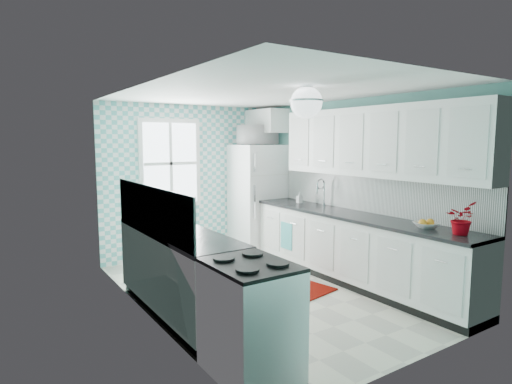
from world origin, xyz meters
TOP-DOWN VIEW (x-y plane):
  - floor at (0.00, 0.00)m, footprint 3.00×4.40m
  - ceiling at (0.00, 0.00)m, footprint 3.00×4.40m
  - wall_back at (0.00, 2.21)m, footprint 3.00×0.02m
  - wall_front at (0.00, -2.21)m, footprint 3.00×0.02m
  - wall_left at (-1.51, 0.00)m, footprint 0.02×4.40m
  - wall_right at (1.51, 0.00)m, footprint 0.02×4.40m
  - accent_wall at (0.00, 2.19)m, footprint 3.00×0.01m
  - window at (-0.35, 2.16)m, footprint 1.04×0.05m
  - backsplash_right at (1.49, -0.40)m, footprint 0.02×3.60m
  - backsplash_left at (-1.49, -0.07)m, footprint 0.02×2.15m
  - upper_cabinets_right at (1.33, -0.60)m, footprint 0.33×3.20m
  - upper_cabinet_fridge at (1.30, 1.83)m, footprint 0.40×0.74m
  - ceiling_light at (0.00, -0.80)m, footprint 0.34×0.34m
  - base_cabinets_right at (1.20, -0.40)m, footprint 0.60×3.60m
  - countertop_right at (1.19, -0.40)m, footprint 0.63×3.60m
  - base_cabinets_left at (-1.20, -0.07)m, footprint 0.60×2.15m
  - countertop_left at (-1.19, -0.07)m, footprint 0.63×2.15m
  - fridge at (1.11, 1.80)m, footprint 0.80×0.80m
  - stove at (-1.20, -1.56)m, footprint 0.62×0.77m
  - sink at (1.20, 0.41)m, footprint 0.53×0.44m
  - rug at (0.38, -0.08)m, footprint 0.89×1.13m
  - dish_towel at (0.89, 0.68)m, footprint 0.08×0.27m
  - fruit_bowl at (1.20, -1.49)m, footprint 0.33×0.33m
  - potted_plant at (1.20, -1.89)m, footprint 0.39×0.36m
  - soap_bottle at (1.25, 0.82)m, footprint 0.08×0.08m
  - microwave at (1.11, 1.80)m, footprint 0.63×0.45m

SIDE VIEW (x-z plane):
  - floor at x=0.00m, z-range -0.02..0.00m
  - rug at x=0.38m, z-range 0.00..0.02m
  - base_cabinets_right at x=1.20m, z-range 0.00..0.90m
  - base_cabinets_left at x=-1.20m, z-range 0.00..0.90m
  - dish_towel at x=0.89m, z-range 0.28..0.68m
  - stove at x=-1.20m, z-range 0.02..0.95m
  - countertop_right at x=1.19m, z-range 0.90..0.94m
  - countertop_left at x=-1.19m, z-range 0.90..0.94m
  - fridge at x=1.11m, z-range 0.00..1.85m
  - sink at x=1.20m, z-range 0.66..1.20m
  - fruit_bowl at x=1.20m, z-range 0.94..1.00m
  - soap_bottle at x=1.25m, z-range 0.94..1.10m
  - potted_plant at x=1.20m, z-range 0.94..1.28m
  - backsplash_right at x=1.49m, z-range 0.94..1.45m
  - backsplash_left at x=-1.49m, z-range 0.94..1.45m
  - wall_back at x=0.00m, z-range 0.00..2.50m
  - wall_front at x=0.00m, z-range 0.00..2.50m
  - wall_left at x=-1.51m, z-range 0.00..2.50m
  - wall_right at x=1.51m, z-range 0.00..2.50m
  - accent_wall at x=0.00m, z-range 0.00..2.50m
  - window at x=-0.35m, z-range 0.83..2.27m
  - upper_cabinets_right at x=1.33m, z-range 1.45..2.35m
  - microwave at x=1.11m, z-range 1.85..2.18m
  - upper_cabinet_fridge at x=1.30m, z-range 2.05..2.45m
  - ceiling_light at x=0.00m, z-range 2.15..2.50m
  - ceiling at x=0.00m, z-range 2.50..2.52m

